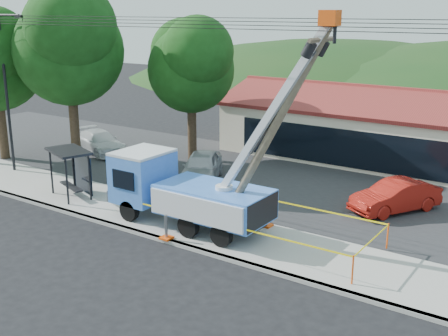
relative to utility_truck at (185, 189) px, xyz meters
name	(u,v)px	position (x,y,z in m)	size (l,w,h in m)	color
ground	(131,260)	(0.39, -3.87, -1.75)	(120.00, 120.00, 0.00)	black
curb	(166,241)	(0.39, -1.77, -1.67)	(60.00, 0.25, 0.15)	#ABA7A0
sidewalk	(194,226)	(0.39, 0.13, -1.67)	(60.00, 4.00, 0.15)	#ABA7A0
parking_lot	(283,182)	(0.39, 8.13, -1.70)	(60.00, 12.00, 0.10)	#28282B
strip_mall	(403,133)	(4.39, 16.11, 0.14)	(22.50, 8.53, 4.67)	beige
streetlight	(8,82)	(-13.39, 1.13, 3.56)	(2.13, 0.22, 9.00)	black
tree_west_near	(68,40)	(-11.61, 4.13, 5.78)	(7.56, 6.72, 10.80)	#332316
tree_lot	(191,61)	(-6.61, 9.13, 4.46)	(6.30, 5.60, 8.94)	#332316
hill_west	(340,83)	(-14.61, 51.13, -1.75)	(78.40, 56.00, 28.00)	#153A15
utility_truck	(185,189)	(0.00, 0.00, 0.00)	(10.29, 3.98, 9.02)	black
leaning_pole	(275,126)	(4.30, 0.08, 3.25)	(5.03, 1.87, 8.93)	brown
bus_shelter	(72,162)	(-6.99, -0.11, 0.16)	(2.86, 2.27, 2.41)	black
caution_tape	(250,217)	(2.94, 0.58, -0.82)	(10.50, 3.63, 1.05)	#F14C0D
car_silver	(202,183)	(-3.31, 5.66, -1.75)	(1.91, 4.75, 1.62)	#ACAFB3
car_red	(394,213)	(6.99, 6.90, -1.75)	(1.54, 4.43, 1.46)	#A01810
car_white	(101,154)	(-12.67, 7.04, -1.75)	(1.99, 4.90, 1.42)	silver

